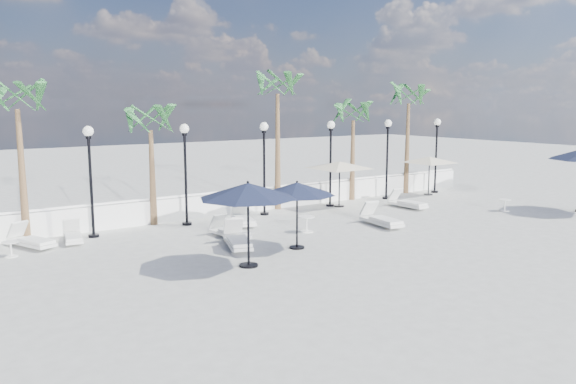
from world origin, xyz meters
TOP-DOWN VIEW (x-y plane):
  - ground at (0.00, 0.00)m, footprint 100.00×100.00m
  - balustrade at (0.00, 7.50)m, footprint 26.00×0.30m
  - lamppost_1 at (-7.00, 6.50)m, footprint 0.36×0.36m
  - lamppost_2 at (-3.50, 6.50)m, footprint 0.36×0.36m
  - lamppost_3 at (0.00, 6.50)m, footprint 0.36×0.36m
  - lamppost_4 at (3.50, 6.50)m, footprint 0.36×0.36m
  - lamppost_5 at (7.00, 6.50)m, footprint 0.36×0.36m
  - lamppost_6 at (10.50, 6.50)m, footprint 0.36×0.36m
  - palm_0 at (-9.00, 7.30)m, footprint 2.60×2.60m
  - palm_1 at (-4.50, 7.30)m, footprint 2.60×2.60m
  - palm_2 at (1.20, 7.30)m, footprint 2.60×2.60m
  - palm_3 at (5.50, 7.30)m, footprint 2.60×2.60m
  - palm_4 at (9.20, 7.30)m, footprint 2.60×2.60m
  - lounger_0 at (-9.05, 6.22)m, footprint 1.27×1.94m
  - lounger_1 at (-7.75, 6.22)m, footprint 0.83×1.72m
  - lounger_2 at (-1.69, 5.34)m, footprint 1.07×1.90m
  - lounger_3 at (-3.14, 3.78)m, footprint 0.83×1.84m
  - lounger_4 at (-3.59, 2.44)m, footprint 1.28×2.11m
  - lounger_5 at (2.50, 2.18)m, footprint 0.91×2.09m
  - lounger_6 at (6.07, 4.22)m, footprint 0.68×1.93m
  - side_table_0 at (-9.78, 5.33)m, footprint 0.49×0.49m
  - side_table_1 at (-0.45, 2.94)m, footprint 0.59×0.59m
  - side_table_2 at (8.98, 1.32)m, footprint 0.52×0.52m
  - parasol_navy_left at (-4.39, 0.40)m, footprint 2.78×2.78m
  - parasol_navy_mid at (-2.08, 1.27)m, footprint 2.44×2.44m
  - parasol_cream_sq_a at (3.78, 6.20)m, footprint 4.46×4.46m
  - parasol_cream_sq_b at (9.68, 6.20)m, footprint 4.17×4.17m

SIDE VIEW (x-z plane):
  - ground at x=0.00m, z-range 0.00..0.00m
  - lounger_1 at x=-7.75m, z-range -0.10..0.52m
  - lounger_3 at x=-3.14m, z-range -0.11..0.56m
  - lounger_2 at x=-1.69m, z-range -0.11..0.57m
  - lounger_0 at x=-9.05m, z-range -0.11..0.58m
  - lounger_6 at x=6.07m, z-range -0.12..0.60m
  - lounger_4 at x=-3.59m, z-range -0.12..0.63m
  - lounger_5 at x=2.50m, z-range -0.12..0.63m
  - side_table_0 at x=-9.78m, z-range 0.05..0.52m
  - side_table_2 at x=8.98m, z-range 0.05..0.56m
  - side_table_1 at x=-0.45m, z-range 0.06..0.64m
  - balustrade at x=0.00m, z-range -0.04..0.97m
  - parasol_navy_mid at x=-2.08m, z-range 0.83..3.01m
  - parasol_cream_sq_b at x=9.68m, z-range 0.89..2.97m
  - parasol_cream_sq_a at x=3.78m, z-range 0.93..3.12m
  - parasol_navy_left at x=-4.39m, z-range 0.94..3.39m
  - lamppost_1 at x=-7.00m, z-range 0.57..4.41m
  - lamppost_2 at x=-3.50m, z-range 0.57..4.41m
  - lamppost_3 at x=0.00m, z-range 0.57..4.41m
  - lamppost_4 at x=3.50m, z-range 0.57..4.41m
  - lamppost_5 at x=7.00m, z-range 0.57..4.41m
  - lamppost_6 at x=10.50m, z-range 0.57..4.41m
  - palm_1 at x=-4.50m, z-range 1.40..6.10m
  - palm_3 at x=5.50m, z-range 1.50..6.40m
  - palm_0 at x=-9.00m, z-range 1.78..7.28m
  - palm_4 at x=9.20m, z-range 1.88..7.58m
  - palm_2 at x=1.20m, z-range 2.07..8.17m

